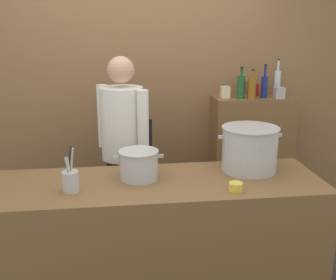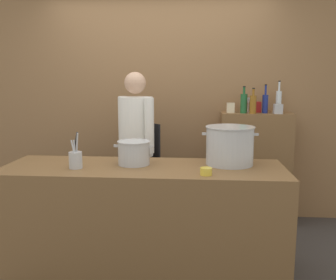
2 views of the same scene
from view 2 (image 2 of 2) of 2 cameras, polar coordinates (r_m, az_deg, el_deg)
name	(u,v)px [view 2 (image 2 of 2)]	position (r m, az deg, el deg)	size (l,w,h in m)	color
ground_plane	(144,271)	(3.24, -3.72, -19.83)	(8.00, 8.00, 0.00)	#383330
brick_back_panel	(160,87)	(4.22, -1.19, 8.29)	(4.40, 0.10, 3.00)	olive
prep_counter	(144,220)	(3.05, -3.81, -12.43)	(2.25, 0.70, 0.90)	brown
bar_cabinet	(254,168)	(4.15, 13.43, -4.31)	(0.76, 0.32, 1.23)	brown
chef	(136,143)	(3.61, -4.99, -0.47)	(0.44, 0.44, 1.66)	black
stockpot_large	(230,145)	(2.99, 9.67, -0.84)	(0.45, 0.40, 0.31)	#B7BABF
stockpot_small	(134,153)	(2.97, -5.38, -2.00)	(0.33, 0.27, 0.19)	#B7BABF
utensil_crock	(76,159)	(2.92, -14.32, -2.95)	(0.10, 0.10, 0.29)	#B7BABF
butter_jar	(206,171)	(2.66, 6.00, -4.92)	(0.09, 0.09, 0.05)	yellow
wine_bottle_green	(244,103)	(3.97, 11.81, 5.72)	(0.07, 0.07, 0.29)	#1E592D
wine_bottle_cobalt	(265,103)	(4.02, 15.01, 5.63)	(0.06, 0.06, 0.31)	navy
wine_bottle_amber	(253,104)	(3.94, 13.21, 5.54)	(0.07, 0.07, 0.27)	#8C5919
wine_bottle_clear	(279,101)	(4.14, 16.97, 5.89)	(0.06, 0.06, 0.34)	silver
wine_glass_wide	(248,102)	(4.13, 12.49, 5.90)	(0.07, 0.07, 0.16)	silver
spice_tin_cream	(230,108)	(4.01, 9.79, 5.02)	(0.08, 0.08, 0.11)	beige
spice_tin_red	(257,107)	(4.11, 13.84, 5.05)	(0.07, 0.07, 0.12)	red
spice_tin_silver	(278,109)	(3.99, 16.88, 4.69)	(0.09, 0.09, 0.10)	#B2B2B7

